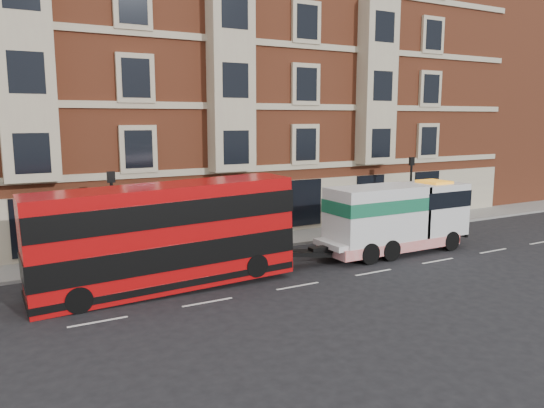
{
  "coord_description": "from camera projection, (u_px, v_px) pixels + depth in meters",
  "views": [
    {
      "loc": [
        -11.17,
        -17.84,
        6.85
      ],
      "look_at": [
        1.01,
        4.0,
        2.79
      ],
      "focal_mm": 35.0,
      "sensor_mm": 36.0,
      "label": 1
    }
  ],
  "objects": [
    {
      "name": "filler_east",
      "position": [
        518.0,
        89.0,
        47.79
      ],
      "size": [
        18.0,
        10.0,
        19.0
      ],
      "color": "brown",
      "rests_on": "ground"
    },
    {
      "name": "sidewalk",
      "position": [
        224.0,
        246.0,
        28.3
      ],
      "size": [
        90.0,
        3.0,
        0.15
      ],
      "primitive_type": "cube",
      "color": "slate",
      "rests_on": "ground"
    },
    {
      "name": "ground",
      "position": [
        298.0,
        286.0,
        21.84
      ],
      "size": [
        120.0,
        120.0,
        0.0
      ],
      "primitive_type": "plane",
      "color": "black",
      "rests_on": "ground"
    },
    {
      "name": "victorian_terrace",
      "position": [
        180.0,
        66.0,
        33.4
      ],
      "size": [
        45.0,
        12.0,
        20.4
      ],
      "color": "brown",
      "rests_on": "ground"
    },
    {
      "name": "double_decker_bus",
      "position": [
        165.0,
        235.0,
        21.1
      ],
      "size": [
        10.5,
        2.41,
        4.25
      ],
      "color": "#B0090B",
      "rests_on": "ground"
    },
    {
      "name": "lamp_post_east",
      "position": [
        411.0,
        187.0,
        32.53
      ],
      "size": [
        0.35,
        0.15,
        4.35
      ],
      "color": "black",
      "rests_on": "sidewalk"
    },
    {
      "name": "tow_truck",
      "position": [
        395.0,
        217.0,
        26.96
      ],
      "size": [
        8.41,
        2.48,
        3.5
      ],
      "color": "silver",
      "rests_on": "ground"
    },
    {
      "name": "lamp_post_west",
      "position": [
        113.0,
        212.0,
        23.88
      ],
      "size": [
        0.35,
        0.15,
        4.35
      ],
      "color": "black",
      "rests_on": "sidewalk"
    }
  ]
}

